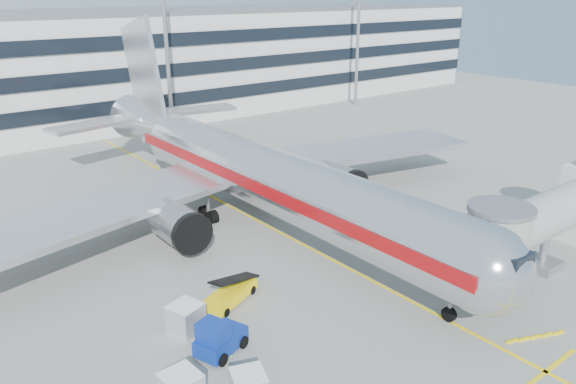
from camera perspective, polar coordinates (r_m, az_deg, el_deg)
ground at (r=39.64m, az=6.58°, el=-7.94°), size 180.00×180.00×0.00m
lead_in_line at (r=46.48m, az=-2.11°, el=-3.44°), size 0.25×70.00×0.01m
stop_bar at (r=32.90m, az=24.70°, el=-16.27°), size 6.00×0.25×0.01m
main_jet at (r=46.30m, az=-3.44°, el=2.03°), size 50.95×48.70×16.06m
jet_bridge at (r=43.32m, az=26.05°, el=-1.84°), size 17.80×4.50×7.00m
terminal at (r=86.82m, az=-21.73°, el=11.54°), size 150.00×24.25×15.60m
light_mast_centre at (r=74.36m, az=-12.43°, el=16.76°), size 2.40×1.20×25.45m
light_mast_east at (r=94.54m, az=7.22°, el=17.65°), size 2.40×1.20×25.45m
belt_loader at (r=35.64m, az=-5.90°, el=-10.25°), size 4.38×3.01×2.07m
baggage_tug at (r=31.06m, az=-7.07°, el=-14.58°), size 3.22×2.57×2.13m
cargo_container_right at (r=33.05m, az=-10.34°, el=-12.53°), size 2.07×2.07×1.76m
ramp_worker at (r=30.97m, az=-5.93°, el=-14.84°), size 0.66×0.73×1.67m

